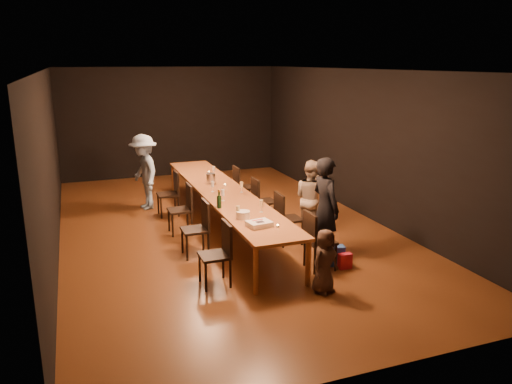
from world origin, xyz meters
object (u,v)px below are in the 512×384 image
object	(u,v)px
table	(223,193)
chair_left_3	(168,194)
chair_left_1	(195,229)
ice_bucket	(211,178)
man_blue	(144,172)
champagne_bottle	(219,199)
plate_stack	(243,215)
chair_right_3	(245,187)
chair_left_0	(215,255)
chair_left_2	(180,209)
chair_right_1	(289,218)
woman_birthday	(325,208)
child	(325,261)
birthday_cake	(259,224)
chair_right_2	(264,201)
chair_right_0	(320,240)
woman_tan	(311,198)

from	to	relation	value
table	chair_left_3	world-z (taller)	chair_left_3
chair_left_1	ice_bucket	size ratio (longest dim) A/B	4.61
man_blue	champagne_bottle	world-z (taller)	man_blue
table	champagne_bottle	xyz separation A→B (m)	(-0.39, -1.08, 0.21)
plate_stack	chair_right_3	bearing A→B (deg)	70.54
chair_left_0	chair_left_2	xyz separation A→B (m)	(0.00, 2.40, 0.00)
chair_right_1	champagne_bottle	bearing A→B (deg)	-95.32
woman_birthday	man_blue	world-z (taller)	woman_birthday
child	plate_stack	size ratio (longest dim) A/B	4.18
chair_left_0	birthday_cake	size ratio (longest dim) A/B	2.42
child	plate_stack	xyz separation A→B (m)	(-0.73, 1.37, 0.35)
chair_right_2	plate_stack	size ratio (longest dim) A/B	4.21
birthday_cake	ice_bucket	bearing A→B (deg)	80.72
chair_right_2	ice_bucket	world-z (taller)	ice_bucket
chair_left_0	chair_right_0	bearing A→B (deg)	-90.00
child	table	bearing A→B (deg)	77.63
chair_left_3	woman_tan	size ratio (longest dim) A/B	0.65
woman_tan	ice_bucket	distance (m)	2.20
birthday_cake	ice_bucket	xyz separation A→B (m)	(0.04, 2.90, 0.06)
woman_birthday	champagne_bottle	xyz separation A→B (m)	(-1.54, 0.89, 0.07)
woman_tan	man_blue	distance (m)	3.87
woman_birthday	table	bearing A→B (deg)	23.86
man_blue	birthday_cake	distance (m)	4.25
chair_left_0	woman_birthday	distance (m)	2.08
man_blue	woman_tan	bearing A→B (deg)	33.51
woman_tan	ice_bucket	size ratio (longest dim) A/B	7.09
chair_right_0	man_blue	distance (m)	4.76
chair_right_1	chair_left_0	bearing A→B (deg)	-54.78
child	plate_stack	world-z (taller)	child
chair_right_1	chair_right_2	bearing A→B (deg)	180.00
chair_left_0	plate_stack	world-z (taller)	chair_left_0
chair_left_1	woman_tan	xyz separation A→B (m)	(2.25, 0.23, 0.25)
chair_right_2	chair_left_2	size ratio (longest dim) A/B	1.00
child	champagne_bottle	bearing A→B (deg)	92.01
chair_left_2	chair_right_3	bearing A→B (deg)	-54.78
child	woman_birthday	bearing A→B (deg)	40.37
chair_left_0	woman_birthday	world-z (taller)	woman_birthday
chair_right_2	chair_left_2	xyz separation A→B (m)	(-1.70, 0.00, 0.00)
champagne_bottle	woman_tan	bearing A→B (deg)	3.62
champagne_bottle	ice_bucket	world-z (taller)	champagne_bottle
chair_right_3	woman_birthday	distance (m)	3.21
chair_right_0	woman_birthday	size ratio (longest dim) A/B	0.55
chair_left_2	plate_stack	world-z (taller)	chair_left_2
chair_left_3	woman_birthday	distance (m)	3.77
chair_right_1	chair_right_0	bearing A→B (deg)	-0.00
chair_left_3	chair_right_3	bearing A→B (deg)	-90.00
chair_right_1	birthday_cake	xyz separation A→B (m)	(-0.95, -1.03, 0.32)
chair_right_2	chair_left_1	world-z (taller)	same
chair_right_2	woman_tan	size ratio (longest dim) A/B	0.65
birthday_cake	plate_stack	distance (m)	0.46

